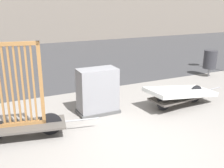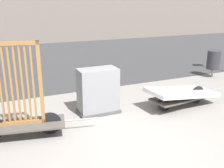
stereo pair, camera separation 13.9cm
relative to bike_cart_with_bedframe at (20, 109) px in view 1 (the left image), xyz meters
name	(u,v)px [view 1 (the left image)]	position (x,y,z in m)	size (l,w,h in m)	color
ground_plane	(143,147)	(1.96, -1.33, -0.61)	(60.00, 60.00, 0.00)	gray
road_strip	(45,59)	(1.96, 7.39, -0.61)	(56.00, 10.36, 0.01)	#38383A
bike_cart_with_bedframe	(20,109)	(0.00, 0.00, 0.00)	(2.41, 0.96, 1.91)	#4C4742
bike_cart_with_mattress	(181,93)	(3.94, 0.00, -0.26)	(2.55, 0.99, 0.57)	#4C4742
utility_cabinet	(98,93)	(1.83, 0.52, -0.10)	(0.99, 0.56, 1.11)	#4C4C4C
trash_bin	(210,59)	(6.76, 1.86, 0.02)	(0.46, 0.46, 0.96)	gray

